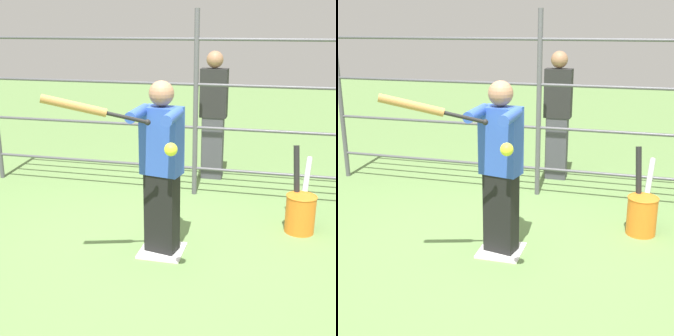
{
  "view_description": "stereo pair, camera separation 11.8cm",
  "coord_description": "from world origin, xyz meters",
  "views": [
    {
      "loc": [
        -1.0,
        3.83,
        2.05
      ],
      "look_at": [
        -0.13,
        0.29,
        0.92
      ],
      "focal_mm": 50.0,
      "sensor_mm": 36.0,
      "label": 1
    },
    {
      "loc": [
        -1.12,
        3.8,
        2.05
      ],
      "look_at": [
        -0.13,
        0.29,
        0.92
      ],
      "focal_mm": 50.0,
      "sensor_mm": 36.0,
      "label": 2
    }
  ],
  "objects": [
    {
      "name": "baseball_bat_swinging",
      "position": [
        0.44,
        0.62,
        1.44
      ],
      "size": [
        0.76,
        0.38,
        0.26
      ],
      "color": "black"
    },
    {
      "name": "home_plate",
      "position": [
        0.0,
        0.0,
        0.01
      ],
      "size": [
        0.4,
        0.4,
        0.02
      ],
      "color": "white",
      "rests_on": "ground"
    },
    {
      "name": "bystander_behind_fence",
      "position": [
        -0.11,
        -2.3,
        0.89
      ],
      "size": [
        0.35,
        0.22,
        1.71
      ],
      "color": "#3F3F47",
      "rests_on": "ground"
    },
    {
      "name": "fence_backstop",
      "position": [
        0.0,
        -1.6,
        1.11
      ],
      "size": [
        5.47,
        0.06,
        2.21
      ],
      "color": "#4C4C51",
      "rests_on": "ground"
    },
    {
      "name": "bat_bucket",
      "position": [
        -1.25,
        -0.79,
        0.23
      ],
      "size": [
        0.31,
        0.76,
        0.86
      ],
      "color": "orange",
      "rests_on": "ground"
    },
    {
      "name": "batter",
      "position": [
        0.0,
        0.02,
        0.86
      ],
      "size": [
        0.4,
        0.59,
        1.59
      ],
      "color": "black",
      "rests_on": "ground"
    },
    {
      "name": "ground_plane",
      "position": [
        0.0,
        0.0,
        0.0
      ],
      "size": [
        24.0,
        24.0,
        0.0
      ],
      "primitive_type": "plane",
      "color": "#608447"
    },
    {
      "name": "softball_in_flight",
      "position": [
        -0.26,
        0.73,
        1.19
      ],
      "size": [
        0.1,
        0.1,
        0.1
      ],
      "color": "yellow"
    }
  ]
}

